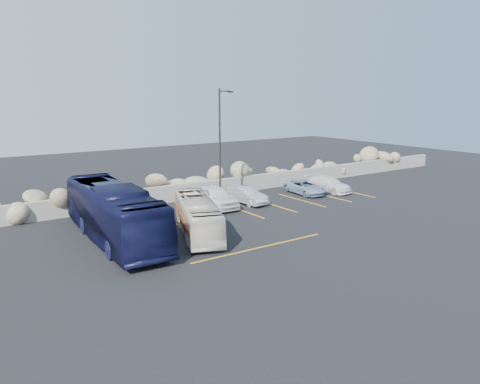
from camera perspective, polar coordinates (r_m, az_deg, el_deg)
ground at (r=24.32m, az=4.64°, el=-6.46°), size 90.00×90.00×0.00m
seawall at (r=33.96m, az=-8.25°, el=-0.17°), size 60.00×0.40×1.20m
riprap_pile at (r=34.88m, az=-9.17°, el=1.30°), size 54.00×2.80×2.60m
parking_lines at (r=31.28m, az=4.78°, el=-2.25°), size 18.16×9.36×0.01m
lamppost at (r=32.46m, az=-2.39°, el=6.00°), size 1.14×0.18×8.00m
vintage_bus at (r=25.88m, az=-5.23°, el=-2.96°), size 4.23×7.47×2.05m
tour_coach at (r=25.50m, az=-15.11°, el=-2.47°), size 3.04×10.84×2.99m
car_a at (r=31.92m, az=-3.18°, el=-0.55°), size 1.84×4.47×1.52m
car_b at (r=33.06m, az=0.75°, el=-0.39°), size 1.56×3.67×1.18m
car_c at (r=37.72m, az=10.66°, el=0.96°), size 1.90×4.19×1.19m
car_d at (r=36.52m, az=7.93°, el=0.60°), size 2.14×4.02×1.07m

